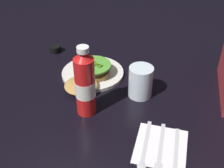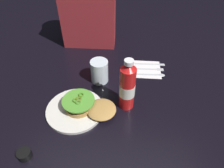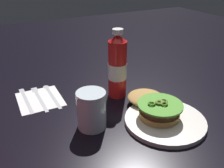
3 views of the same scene
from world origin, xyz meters
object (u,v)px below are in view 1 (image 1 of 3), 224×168
object	(u,v)px
dinner_plate	(93,73)
butter_knife	(176,155)
spoon_utensil	(144,150)
fork_utensil	(160,150)
napkin	(161,146)
ketchup_bottle	(85,84)
water_glass	(141,82)
burger_sandwich	(89,75)
condiment_cup	(55,49)

from	to	relation	value
dinner_plate	butter_knife	bearing A→B (deg)	45.70
spoon_utensil	fork_utensil	world-z (taller)	same
napkin	spoon_utensil	size ratio (longest dim) A/B	0.84
dinner_plate	ketchup_bottle	bearing A→B (deg)	11.94
water_glass	burger_sandwich	bearing A→B (deg)	-98.72
burger_sandwich	condiment_cup	xyz separation A→B (m)	(-0.19, -0.22, -0.02)
dinner_plate	butter_knife	distance (m)	0.49
dinner_plate	napkin	bearing A→B (deg)	44.04
water_glass	spoon_utensil	bearing A→B (deg)	12.49
ketchup_bottle	condiment_cup	world-z (taller)	ketchup_bottle
spoon_utensil	fork_utensil	distance (m)	0.05
napkin	fork_utensil	world-z (taller)	fork_utensil
burger_sandwich	spoon_utensil	size ratio (longest dim) A/B	1.16
ketchup_bottle	spoon_utensil	size ratio (longest dim) A/B	1.24
ketchup_bottle	water_glass	world-z (taller)	ketchup_bottle
dinner_plate	spoon_utensil	distance (m)	0.43
condiment_cup	fork_utensil	distance (m)	0.71
condiment_cup	spoon_utensil	bearing A→B (deg)	44.90
spoon_utensil	butter_knife	bearing A→B (deg)	92.10
burger_sandwich	water_glass	size ratio (longest dim) A/B	1.99
dinner_plate	condiment_cup	distance (m)	0.26
burger_sandwich	spoon_utensil	xyz separation A→B (m)	(0.29, 0.26, -0.03)
water_glass	butter_knife	size ratio (longest dim) A/B	0.58
burger_sandwich	butter_knife	bearing A→B (deg)	50.38
condiment_cup	fork_utensil	world-z (taller)	condiment_cup
burger_sandwich	butter_knife	world-z (taller)	burger_sandwich
spoon_utensil	fork_utensil	xyz separation A→B (m)	(-0.01, 0.04, 0.00)
burger_sandwich	spoon_utensil	distance (m)	0.39
condiment_cup	napkin	world-z (taller)	condiment_cup
water_glass	condiment_cup	world-z (taller)	water_glass
dinner_plate	water_glass	distance (m)	0.23
burger_sandwich	ketchup_bottle	world-z (taller)	ketchup_bottle
condiment_cup	napkin	xyz separation A→B (m)	(0.45, 0.52, -0.01)
water_glass	condiment_cup	distance (m)	0.48
spoon_utensil	butter_knife	xyz separation A→B (m)	(-0.00, 0.09, 0.00)
ketchup_bottle	napkin	world-z (taller)	ketchup_bottle
condiment_cup	butter_knife	xyz separation A→B (m)	(0.48, 0.57, -0.01)
burger_sandwich	spoon_utensil	bearing A→B (deg)	41.62
ketchup_bottle	condiment_cup	xyz separation A→B (m)	(-0.36, -0.26, -0.10)
burger_sandwich	ketchup_bottle	xyz separation A→B (m)	(0.16, 0.04, 0.08)
napkin	butter_knife	size ratio (longest dim) A/B	0.84
napkin	burger_sandwich	bearing A→B (deg)	-130.86
ketchup_bottle	fork_utensil	world-z (taller)	ketchup_bottle
water_glass	butter_knife	xyz separation A→B (m)	(0.26, 0.15, -0.05)
water_glass	spoon_utensil	xyz separation A→B (m)	(0.26, 0.06, -0.05)
ketchup_bottle	butter_knife	bearing A→B (deg)	67.93
spoon_utensil	water_glass	bearing A→B (deg)	-167.51
fork_utensil	dinner_plate	bearing A→B (deg)	-137.61
dinner_plate	spoon_utensil	size ratio (longest dim) A/B	1.24
napkin	spoon_utensil	distance (m)	0.05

